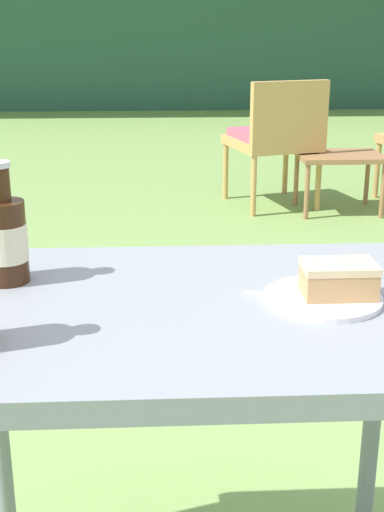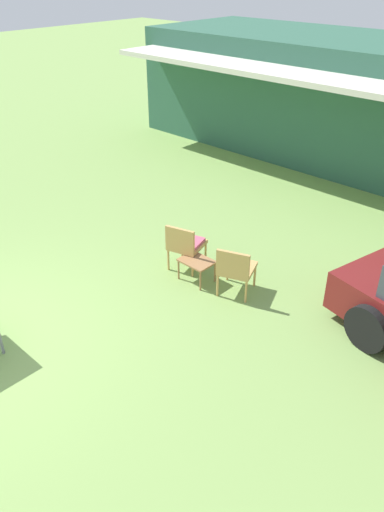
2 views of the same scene
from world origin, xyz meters
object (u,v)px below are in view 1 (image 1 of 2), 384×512
object	(u,v)px
cola_bottle_near	(5,238)
garden_side_table	(340,161)
wicker_chair_cushioned	(276,135)
patio_table	(195,347)
cake_on_plate	(332,288)

from	to	relation	value
cola_bottle_near	garden_side_table	bearing A→B (deg)	65.74
wicker_chair_cushioned	cola_bottle_near	world-z (taller)	cola_bottle_near
garden_side_table	cola_bottle_near	world-z (taller)	cola_bottle_near
wicker_chair_cushioned	cola_bottle_near	distance (m)	3.51
patio_table	garden_side_table	bearing A→B (deg)	71.58
patio_table	cake_on_plate	xyz separation A→B (m)	(0.23, -0.00, 0.11)
cake_on_plate	cola_bottle_near	xyz separation A→B (m)	(-0.57, 0.13, 0.06)
wicker_chair_cushioned	cake_on_plate	distance (m)	3.50
wicker_chair_cushioned	garden_side_table	size ratio (longest dim) A/B	1.58
patio_table	cola_bottle_near	bearing A→B (deg)	160.18
garden_side_table	cola_bottle_near	distance (m)	3.53
wicker_chair_cushioned	patio_table	distance (m)	3.53
patio_table	cake_on_plate	distance (m)	0.25
garden_side_table	cake_on_plate	bearing A→B (deg)	-104.72
cola_bottle_near	wicker_chair_cushioned	bearing A→B (deg)	72.55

